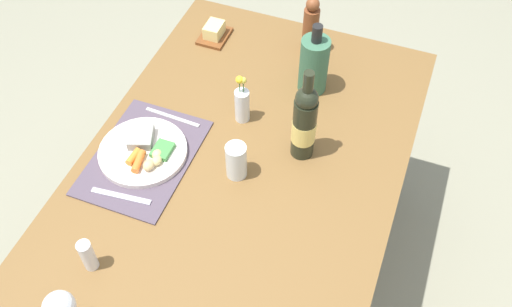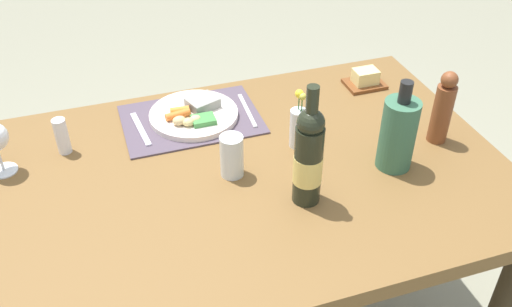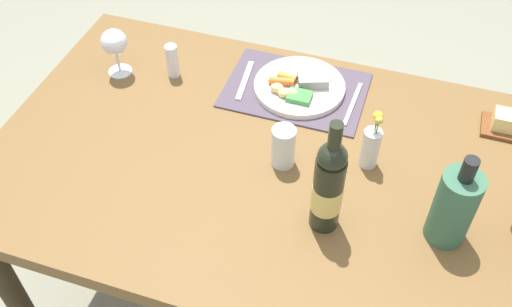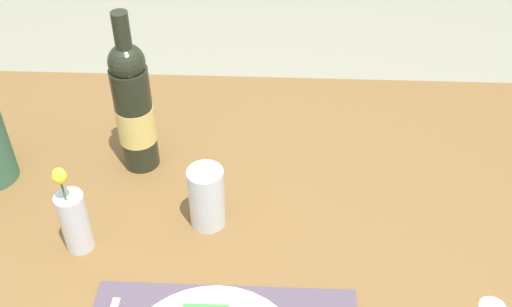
{
  "view_description": "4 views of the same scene",
  "coord_description": "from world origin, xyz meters",
  "px_view_note": "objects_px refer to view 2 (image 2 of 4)",
  "views": [
    {
      "loc": [
        0.93,
        0.42,
        2.15
      ],
      "look_at": [
        -0.07,
        0.04,
        0.83
      ],
      "focal_mm": 39.71,
      "sensor_mm": 36.0,
      "label": 1
    },
    {
      "loc": [
        0.3,
        1.17,
        1.75
      ],
      "look_at": [
        -0.08,
        0.02,
        0.84
      ],
      "focal_mm": 39.84,
      "sensor_mm": 36.0,
      "label": 2
    },
    {
      "loc": [
        -0.28,
        1.03,
        1.94
      ],
      "look_at": [
        0.04,
        0.06,
        0.85
      ],
      "focal_mm": 41.01,
      "sensor_mm": 36.0,
      "label": 3
    },
    {
      "loc": [
        0.1,
        -0.78,
        1.6
      ],
      "look_at": [
        0.06,
        0.08,
        0.88
      ],
      "focal_mm": 43.41,
      "sensor_mm": 36.0,
      "label": 4
    }
  ],
  "objects_px": {
    "knife": "(141,129)",
    "butter_dish": "(365,79)",
    "cooler_bottle": "(398,133)",
    "salt_shaker": "(62,136)",
    "dinner_plate": "(194,114)",
    "water_tumbler": "(232,159)",
    "wine_bottle": "(308,157)",
    "fork": "(247,110)",
    "dining_table": "(226,199)",
    "flower_vase": "(298,126)",
    "pepper_mill": "(443,109)"
  },
  "relations": [
    {
      "from": "knife",
      "to": "wine_bottle",
      "type": "relative_size",
      "value": 0.55
    },
    {
      "from": "dining_table",
      "to": "cooler_bottle",
      "type": "height_order",
      "value": "cooler_bottle"
    },
    {
      "from": "dinner_plate",
      "to": "salt_shaker",
      "type": "bearing_deg",
      "value": 6.99
    },
    {
      "from": "fork",
      "to": "salt_shaker",
      "type": "bearing_deg",
      "value": 5.93
    },
    {
      "from": "dining_table",
      "to": "water_tumbler",
      "type": "distance_m",
      "value": 0.14
    },
    {
      "from": "dinner_plate",
      "to": "pepper_mill",
      "type": "xyz_separation_m",
      "value": [
        -0.65,
        0.33,
        0.09
      ]
    },
    {
      "from": "dining_table",
      "to": "salt_shaker",
      "type": "relative_size",
      "value": 14.29
    },
    {
      "from": "cooler_bottle",
      "to": "butter_dish",
      "type": "height_order",
      "value": "cooler_bottle"
    },
    {
      "from": "dining_table",
      "to": "water_tumbler",
      "type": "xyz_separation_m",
      "value": [
        -0.02,
        0.0,
        0.14
      ]
    },
    {
      "from": "cooler_bottle",
      "to": "butter_dish",
      "type": "relative_size",
      "value": 2.04
    },
    {
      "from": "knife",
      "to": "butter_dish",
      "type": "relative_size",
      "value": 1.43
    },
    {
      "from": "pepper_mill",
      "to": "flower_vase",
      "type": "distance_m",
      "value": 0.42
    },
    {
      "from": "dinner_plate",
      "to": "fork",
      "type": "distance_m",
      "value": 0.17
    },
    {
      "from": "dinner_plate",
      "to": "knife",
      "type": "height_order",
      "value": "dinner_plate"
    },
    {
      "from": "fork",
      "to": "pepper_mill",
      "type": "distance_m",
      "value": 0.59
    },
    {
      "from": "fork",
      "to": "salt_shaker",
      "type": "distance_m",
      "value": 0.56
    },
    {
      "from": "knife",
      "to": "pepper_mill",
      "type": "relative_size",
      "value": 0.82
    },
    {
      "from": "fork",
      "to": "dinner_plate",
      "type": "bearing_deg",
      "value": -2.77
    },
    {
      "from": "knife",
      "to": "flower_vase",
      "type": "height_order",
      "value": "flower_vase"
    },
    {
      "from": "fork",
      "to": "dining_table",
      "type": "bearing_deg",
      "value": 64.2
    },
    {
      "from": "dinner_plate",
      "to": "water_tumbler",
      "type": "relative_size",
      "value": 2.26
    },
    {
      "from": "dining_table",
      "to": "butter_dish",
      "type": "distance_m",
      "value": 0.67
    },
    {
      "from": "salt_shaker",
      "to": "butter_dish",
      "type": "bearing_deg",
      "value": -176.06
    },
    {
      "from": "water_tumbler",
      "to": "dinner_plate",
      "type": "bearing_deg",
      "value": -83.37
    },
    {
      "from": "dining_table",
      "to": "water_tumbler",
      "type": "relative_size",
      "value": 12.78
    },
    {
      "from": "knife",
      "to": "flower_vase",
      "type": "relative_size",
      "value": 1.01
    },
    {
      "from": "dinner_plate",
      "to": "wine_bottle",
      "type": "distance_m",
      "value": 0.51
    },
    {
      "from": "butter_dish",
      "to": "water_tumbler",
      "type": "xyz_separation_m",
      "value": [
        0.56,
        0.32,
        0.03
      ]
    },
    {
      "from": "water_tumbler",
      "to": "butter_dish",
      "type": "bearing_deg",
      "value": -150.24
    },
    {
      "from": "dinner_plate",
      "to": "salt_shaker",
      "type": "distance_m",
      "value": 0.4
    },
    {
      "from": "dining_table",
      "to": "butter_dish",
      "type": "xyz_separation_m",
      "value": [
        -0.58,
        -0.32,
        0.11
      ]
    },
    {
      "from": "knife",
      "to": "butter_dish",
      "type": "distance_m",
      "value": 0.77
    },
    {
      "from": "flower_vase",
      "to": "salt_shaker",
      "type": "bearing_deg",
      "value": -15.68
    },
    {
      "from": "cooler_bottle",
      "to": "salt_shaker",
      "type": "bearing_deg",
      "value": -22.17
    },
    {
      "from": "fork",
      "to": "wine_bottle",
      "type": "xyz_separation_m",
      "value": [
        -0.02,
        0.44,
        0.13
      ]
    },
    {
      "from": "dining_table",
      "to": "dinner_plate",
      "type": "bearing_deg",
      "value": -87.07
    },
    {
      "from": "dinner_plate",
      "to": "cooler_bottle",
      "type": "distance_m",
      "value": 0.62
    },
    {
      "from": "salt_shaker",
      "to": "wine_bottle",
      "type": "xyz_separation_m",
      "value": [
        -0.58,
        0.41,
        0.08
      ]
    },
    {
      "from": "butter_dish",
      "to": "wine_bottle",
      "type": "distance_m",
      "value": 0.64
    },
    {
      "from": "flower_vase",
      "to": "wine_bottle",
      "type": "xyz_separation_m",
      "value": [
        0.07,
        0.23,
        0.07
      ]
    },
    {
      "from": "water_tumbler",
      "to": "pepper_mill",
      "type": "bearing_deg",
      "value": 177.2
    },
    {
      "from": "dinner_plate",
      "to": "butter_dish",
      "type": "bearing_deg",
      "value": -178.07
    },
    {
      "from": "flower_vase",
      "to": "wine_bottle",
      "type": "relative_size",
      "value": 0.55
    },
    {
      "from": "wine_bottle",
      "to": "pepper_mill",
      "type": "bearing_deg",
      "value": -165.19
    },
    {
      "from": "cooler_bottle",
      "to": "pepper_mill",
      "type": "height_order",
      "value": "cooler_bottle"
    },
    {
      "from": "flower_vase",
      "to": "knife",
      "type": "bearing_deg",
      "value": -27.06
    },
    {
      "from": "dining_table",
      "to": "butter_dish",
      "type": "relative_size",
      "value": 12.02
    },
    {
      "from": "knife",
      "to": "water_tumbler",
      "type": "distance_m",
      "value": 0.36
    },
    {
      "from": "dining_table",
      "to": "salt_shaker",
      "type": "bearing_deg",
      "value": -31.42
    },
    {
      "from": "knife",
      "to": "cooler_bottle",
      "type": "distance_m",
      "value": 0.76
    }
  ]
}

